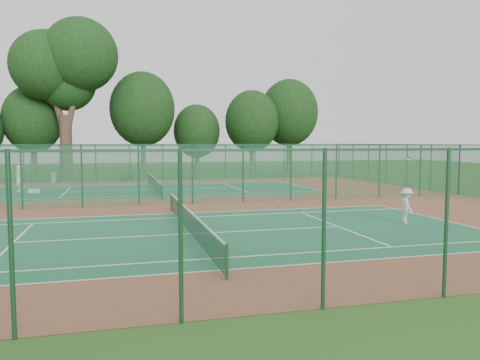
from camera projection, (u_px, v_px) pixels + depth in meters
name	position (u px, v px, depth m)	size (l,w,h in m)	color
ground	(166.00, 205.00, 27.12)	(120.00, 120.00, 0.00)	#244916
red_pad	(166.00, 205.00, 27.12)	(40.00, 36.00, 0.01)	brown
court_near	(190.00, 234.00, 18.44)	(23.77, 10.97, 0.01)	#1C5B3E
court_far	(154.00, 190.00, 35.79)	(23.77, 10.97, 0.01)	#1B553A
fence_north	(147.00, 162.00, 44.33)	(40.00, 0.09, 3.50)	#1C5537
fence_south	(255.00, 233.00, 9.63)	(40.00, 0.09, 3.50)	#194D2B
fence_east	(459.00, 170.00, 32.07)	(0.09, 36.00, 3.50)	#1B512E
fence_divider	(166.00, 175.00, 26.98)	(40.00, 0.09, 3.50)	#194C2A
tennis_net_near	(190.00, 221.00, 18.40)	(0.10, 12.90, 0.97)	#14381A
tennis_net_far	(154.00, 183.00, 35.75)	(0.10, 12.90, 0.97)	#133620
player_near	(407.00, 206.00, 20.81)	(1.02, 0.59, 1.58)	silver
player_far	(18.00, 178.00, 34.53)	(0.70, 0.46, 1.93)	white
trash_bin	(54.00, 178.00, 41.45)	(0.55, 0.55, 1.00)	gray
bench	(127.00, 177.00, 43.47)	(1.36, 0.66, 0.81)	#12351A
kit_bag	(34.00, 191.00, 33.47)	(0.77, 0.29, 0.29)	silver
stray_ball_a	(279.00, 201.00, 28.49)	(0.07, 0.07, 0.07)	#F5F138
stray_ball_b	(321.00, 200.00, 29.10)	(0.07, 0.07, 0.07)	yellow
stray_ball_c	(165.00, 206.00, 26.22)	(0.07, 0.07, 0.07)	#BCCC2F
big_tree	(65.00, 65.00, 45.68)	(10.26, 7.51, 15.76)	#3C2A20
evergreen_row	(148.00, 176.00, 50.62)	(39.00, 5.00, 12.00)	black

